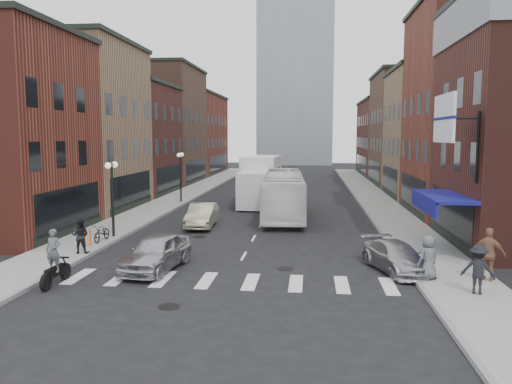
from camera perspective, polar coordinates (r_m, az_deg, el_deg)
ground at (r=22.07m, az=-1.76°, el=-7.94°), size 160.00×160.00×0.00m
sidewalk_left at (r=44.99m, az=-8.62°, el=-0.51°), size 3.00×74.00×0.15m
sidewalk_right at (r=43.85m, az=13.39°, el=-0.79°), size 3.00×74.00×0.15m
curb_left at (r=44.64m, az=-6.76°, el=-0.63°), size 0.20×74.00×0.16m
curb_right at (r=43.70m, az=11.44°, el=-0.87°), size 0.20×74.00×0.16m
crosswalk_stripes at (r=19.21m, az=-3.01°, el=-10.15°), size 12.00×2.20×0.01m
bldg_left_mid_a at (r=39.49m, az=-21.03°, el=7.01°), size 10.30×10.20×12.30m
bldg_left_mid_b at (r=48.61m, az=-15.57°, el=5.84°), size 10.30×10.20×10.30m
bldg_left_far_a at (r=58.98m, az=-11.64°, el=7.48°), size 10.30×12.20×13.30m
bldg_left_far_b at (r=72.43m, az=-8.22°, el=6.54°), size 10.30×16.20×11.30m
bldg_right_mid_a at (r=37.20m, az=25.34°, el=8.42°), size 10.30×10.20×14.30m
bldg_right_mid_b at (r=46.74m, az=21.24°, el=6.24°), size 10.30×10.20×11.30m
bldg_right_far_a at (r=57.44m, az=18.41°, el=6.81°), size 10.30×12.20×12.30m
bldg_right_far_b at (r=71.19m, az=16.01°, el=5.96°), size 10.30×16.20×10.30m
awning_blue at (r=24.57m, az=20.18°, el=-0.62°), size 1.80×5.00×0.78m
billboard_sign at (r=22.39m, az=20.92°, el=7.69°), size 1.52×3.00×3.70m
distant_tower at (r=101.11m, az=4.61°, el=17.59°), size 14.00×14.00×50.00m
streetlamp_near at (r=27.34m, az=-16.13°, el=0.81°), size 0.32×1.22×4.11m
streetlamp_far at (r=40.60m, az=-8.63°, el=2.76°), size 0.32×1.22×4.11m
bike_rack at (r=25.32m, az=-18.70°, el=-5.13°), size 0.08×0.68×0.80m
box_truck at (r=39.74m, az=0.49°, el=1.27°), size 2.95×8.86×3.81m
motorcycle_rider at (r=19.84m, az=-22.04°, el=-7.13°), size 0.60×2.07×2.11m
transit_bus at (r=33.62m, az=3.15°, el=-0.24°), size 3.20×11.35×3.13m
sedan_left_near at (r=20.95m, az=-11.34°, el=-6.78°), size 2.30×4.50×1.47m
sedan_left_far at (r=30.24m, az=-6.19°, el=-2.68°), size 1.70×4.33×1.40m
curb_car at (r=21.17m, az=15.74°, el=-7.16°), size 2.82×4.38×1.18m
parked_bicycle at (r=26.58m, az=-17.18°, el=-4.47°), size 0.62×1.65×0.86m
ped_left_solo at (r=24.14m, az=-19.44°, el=-4.73°), size 0.82×0.52×1.61m
ped_right_a at (r=18.64m, az=24.04°, el=-8.07°), size 1.21×0.89×1.68m
ped_right_b at (r=20.44m, az=25.07°, el=-6.46°), size 1.29×1.05×1.97m
ped_right_c at (r=19.79m, az=19.10°, el=-7.08°), size 0.96×0.85×1.65m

